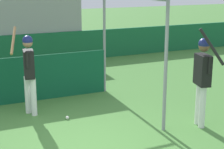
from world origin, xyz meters
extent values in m
plane|color=#477F38|center=(0.00, 0.00, 0.00)|extent=(60.00, 60.00, 0.00)
cube|color=#196038|center=(0.00, 7.31, 0.55)|extent=(24.00, 0.12, 1.10)
cube|color=#9E9E99|center=(0.00, 8.57, 1.17)|extent=(5.40, 2.40, 2.35)
cube|color=#1E6B3D|center=(0.27, 7.77, 1.15)|extent=(0.45, 0.40, 0.10)
cube|color=#1E6B3D|center=(0.27, 7.95, 1.38)|extent=(0.45, 0.06, 0.40)
cube|color=#1E6B3D|center=(0.82, 7.77, 1.15)|extent=(0.45, 0.40, 0.10)
cube|color=#1E6B3D|center=(0.82, 7.95, 1.38)|extent=(0.45, 0.06, 0.40)
cube|color=#1E6B3D|center=(1.38, 7.77, 1.15)|extent=(0.45, 0.40, 0.10)
cube|color=#1E6B3D|center=(1.38, 7.95, 1.38)|extent=(0.45, 0.06, 0.40)
cube|color=#1E6B3D|center=(1.93, 7.77, 1.15)|extent=(0.45, 0.40, 0.10)
cube|color=#1E6B3D|center=(1.93, 7.95, 1.38)|extent=(0.45, 0.06, 0.40)
cube|color=#1E6B3D|center=(0.27, 8.57, 1.55)|extent=(0.45, 0.40, 0.10)
cube|color=#1E6B3D|center=(0.27, 8.75, 1.78)|extent=(0.45, 0.06, 0.40)
cube|color=#1E6B3D|center=(0.82, 8.57, 1.55)|extent=(0.45, 0.40, 0.10)
cube|color=#1E6B3D|center=(0.82, 8.75, 1.78)|extent=(0.45, 0.06, 0.40)
cube|color=#1E6B3D|center=(1.38, 8.57, 1.55)|extent=(0.45, 0.40, 0.10)
cube|color=#1E6B3D|center=(1.38, 8.75, 1.78)|extent=(0.45, 0.06, 0.40)
cube|color=#1E6B3D|center=(1.93, 8.57, 1.55)|extent=(0.45, 0.40, 0.10)
cube|color=#1E6B3D|center=(1.93, 8.75, 1.78)|extent=(0.45, 0.06, 0.40)
cube|color=#1E6B3D|center=(0.27, 9.37, 1.95)|extent=(0.45, 0.40, 0.10)
cube|color=#1E6B3D|center=(0.27, 9.55, 2.18)|extent=(0.45, 0.06, 0.40)
cube|color=#1E6B3D|center=(0.82, 9.37, 1.95)|extent=(0.45, 0.40, 0.10)
cube|color=#1E6B3D|center=(0.82, 9.55, 2.18)|extent=(0.45, 0.06, 0.40)
cube|color=#1E6B3D|center=(1.38, 9.37, 1.95)|extent=(0.45, 0.40, 0.10)
cube|color=#1E6B3D|center=(1.93, 9.37, 1.95)|extent=(0.45, 0.40, 0.10)
cylinder|color=gray|center=(1.78, 0.13, 1.31)|extent=(0.07, 0.07, 2.63)
cylinder|color=gray|center=(1.78, 3.14, 1.31)|extent=(0.07, 0.07, 2.63)
cube|color=#0F5133|center=(0.07, 3.12, 0.58)|extent=(3.35, 0.03, 1.16)
cylinder|color=white|center=(-0.42, 2.09, 0.44)|extent=(0.15, 0.15, 0.87)
cylinder|color=white|center=(-0.51, 2.30, 0.44)|extent=(0.15, 0.15, 0.87)
cube|color=black|center=(-0.47, 2.20, 1.18)|extent=(0.29, 0.46, 0.62)
sphere|color=#A37556|center=(-0.47, 2.20, 1.66)|extent=(0.22, 0.22, 0.22)
sphere|color=navy|center=(-0.47, 2.20, 1.70)|extent=(0.23, 0.23, 0.23)
cylinder|color=black|center=(-0.54, 1.98, 1.32)|extent=(0.08, 0.08, 0.34)
cylinder|color=black|center=(-0.47, 2.43, 1.32)|extent=(0.08, 0.08, 0.34)
cylinder|color=#AD7F4C|center=(-0.72, 2.50, 1.68)|extent=(0.30, 0.72, 0.54)
sphere|color=#AD7F4C|center=(-0.39, 2.38, 1.44)|extent=(0.08, 0.08, 0.08)
cylinder|color=white|center=(2.62, 0.11, 0.45)|extent=(0.16, 0.16, 0.90)
cylinder|color=white|center=(2.58, -0.08, 0.45)|extent=(0.16, 0.16, 0.90)
cube|color=black|center=(2.60, 0.02, 1.21)|extent=(0.32, 0.48, 0.63)
sphere|color=brown|center=(2.60, 0.02, 1.70)|extent=(0.22, 0.22, 0.22)
sphere|color=navy|center=(2.60, 0.02, 1.75)|extent=(0.24, 0.24, 0.24)
cylinder|color=black|center=(2.70, 0.23, 1.36)|extent=(0.08, 0.08, 0.35)
cylinder|color=black|center=(2.58, -0.21, 1.36)|extent=(0.08, 0.08, 0.35)
cylinder|color=black|center=(2.52, -0.32, 1.75)|extent=(0.45, 0.38, 0.71)
sphere|color=black|center=(2.67, -0.13, 1.41)|extent=(0.08, 0.08, 0.08)
sphere|color=white|center=(0.18, 1.53, 0.04)|extent=(0.07, 0.07, 0.07)
camera|label=1|loc=(-2.18, -5.92, 3.03)|focal=60.00mm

